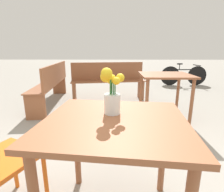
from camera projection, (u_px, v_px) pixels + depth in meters
table_front at (115, 138)px, 1.04m from camera, size 0.89×0.82×0.74m
flower_vase at (111, 94)px, 1.07m from camera, size 0.15×0.15×0.29m
bench_near at (53, 82)px, 3.68m from camera, size 0.54×1.96×0.85m
bench_middle at (108, 79)px, 4.04m from camera, size 1.70×0.61×0.85m
table_back at (165, 82)px, 2.78m from camera, size 0.78×0.71×0.76m
bicycle at (184, 75)px, 5.69m from camera, size 1.50×0.44×0.71m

